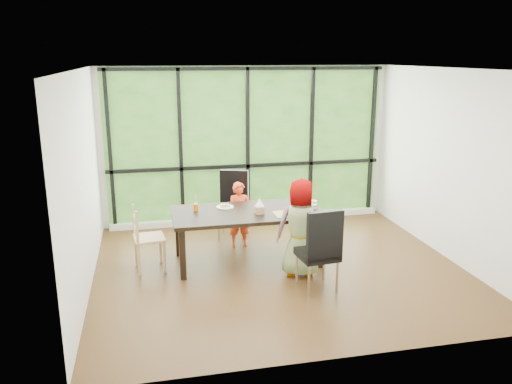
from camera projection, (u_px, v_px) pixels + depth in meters
ground at (279, 268)px, 7.15m from camera, size 5.00×5.00×0.00m
back_wall at (247, 145)px, 8.93m from camera, size 5.00×0.00×5.00m
foliage_backdrop at (247, 146)px, 8.91m from camera, size 4.80×0.02×2.65m
window_mullions at (248, 146)px, 8.87m from camera, size 4.80×0.06×2.65m
window_sill at (248, 218)px, 9.17m from camera, size 4.80×0.12×0.10m
dining_table at (248, 236)px, 7.31m from camera, size 2.11×1.06×0.75m
chair_window_leather at (232, 206)px, 8.21m from camera, size 0.58×0.58×1.08m
chair_interior_leather at (317, 248)px, 6.41m from camera, size 0.50×0.50×1.08m
chair_end_beech at (149, 238)px, 7.02m from camera, size 0.45×0.46×0.90m
child_toddler at (240, 215)px, 7.87m from camera, size 0.38×0.25×1.01m
child_older at (302, 228)px, 6.81m from camera, size 0.73×0.58×1.32m
placemat at (290, 214)px, 7.09m from camera, size 0.43×0.32×0.01m
plate_far at (225, 207)px, 7.39m from camera, size 0.25×0.25×0.02m
plate_near at (294, 213)px, 7.09m from camera, size 0.25×0.25×0.02m
orange_cup at (196, 207)px, 7.22m from camera, size 0.06×0.06×0.10m
green_cup at (314, 209)px, 7.12m from camera, size 0.07×0.07×0.12m
white_mug at (314, 203)px, 7.45m from camera, size 0.08×0.08×0.08m
tissue_box at (259, 210)px, 7.10m from camera, size 0.12×0.12×0.10m
crepe_rolls_far at (225, 205)px, 7.38m from camera, size 0.15×0.12×0.04m
crepe_rolls_near at (294, 212)px, 7.08m from camera, size 0.05×0.12×0.04m
straw_white at (196, 201)px, 7.19m from camera, size 0.01×0.04×0.20m
straw_pink at (314, 202)px, 7.10m from camera, size 0.01×0.04×0.20m
tissue at (259, 202)px, 7.08m from camera, size 0.12×0.12×0.11m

